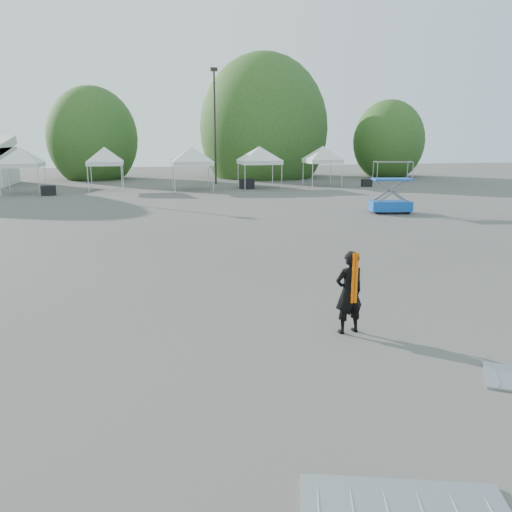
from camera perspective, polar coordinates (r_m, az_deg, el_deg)
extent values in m
plane|color=#474442|center=(13.46, 1.46, -4.06)|extent=(120.00, 120.00, 0.00)
cylinder|color=black|center=(44.88, -4.71, 14.28)|extent=(0.16, 0.16, 9.50)
cube|color=black|center=(45.22, -4.84, 20.50)|extent=(0.60, 0.25, 0.30)
cylinder|color=#382314|center=(52.77, -17.95, 9.62)|extent=(0.36, 0.36, 2.27)
ellipsoid|color=#264B19|center=(52.69, -18.17, 12.66)|extent=(4.16, 4.16, 4.78)
cylinder|color=#382314|center=(52.92, 0.87, 10.56)|extent=(0.36, 0.36, 2.80)
ellipsoid|color=#264B19|center=(52.86, 0.88, 14.29)|extent=(5.12, 5.12, 5.89)
cylinder|color=#382314|center=(55.53, 14.74, 9.90)|extent=(0.36, 0.36, 2.10)
ellipsoid|color=#264B19|center=(55.46, 14.90, 12.56)|extent=(3.84, 3.84, 4.42)
cylinder|color=silver|center=(39.09, -23.59, 7.85)|extent=(0.06, 0.06, 2.00)
cylinder|color=silver|center=(42.15, -26.40, 7.90)|extent=(0.06, 0.06, 2.00)
cylinder|color=silver|center=(41.61, -22.93, 8.18)|extent=(0.06, 0.06, 2.00)
cube|color=silver|center=(40.54, -25.20, 9.39)|extent=(2.77, 2.77, 0.30)
pyramid|color=silver|center=(40.50, -25.38, 11.15)|extent=(3.92, 3.92, 1.10)
cylinder|color=silver|center=(39.79, -18.65, 8.34)|extent=(0.06, 0.06, 2.00)
cylinder|color=silver|center=(39.61, -15.09, 8.56)|extent=(0.06, 0.06, 2.00)
cylinder|color=silver|center=(42.22, -18.31, 8.62)|extent=(0.06, 0.06, 2.00)
cylinder|color=silver|center=(42.05, -14.95, 8.82)|extent=(0.06, 0.06, 2.00)
cube|color=silver|center=(40.83, -16.85, 10.10)|extent=(2.65, 2.65, 0.30)
pyramid|color=silver|center=(40.79, -16.97, 11.85)|extent=(3.75, 3.75, 1.10)
cylinder|color=silver|center=(38.41, -9.28, 8.70)|extent=(0.06, 0.06, 2.00)
cylinder|color=silver|center=(38.68, -4.92, 8.86)|extent=(0.06, 0.06, 2.00)
cylinder|color=silver|center=(41.31, -9.52, 9.01)|extent=(0.06, 0.06, 2.00)
cylinder|color=silver|center=(41.56, -5.46, 9.16)|extent=(0.06, 0.06, 2.00)
cube|color=silver|center=(39.89, -7.34, 10.49)|extent=(3.11, 3.11, 0.30)
pyramid|color=silver|center=(39.85, -7.40, 12.29)|extent=(4.40, 4.40, 1.10)
cylinder|color=silver|center=(39.33, -1.27, 8.98)|extent=(0.06, 0.06, 2.00)
cylinder|color=silver|center=(40.00, 2.96, 9.04)|extent=(0.06, 0.06, 2.00)
cylinder|color=silver|center=(42.24, -2.06, 9.28)|extent=(0.06, 0.06, 2.00)
cylinder|color=silver|center=(42.87, 1.90, 9.34)|extent=(0.06, 0.06, 2.00)
cube|color=silver|center=(41.02, 0.39, 10.68)|extent=(3.17, 3.17, 0.30)
pyramid|color=silver|center=(40.97, 0.39, 12.42)|extent=(4.48, 4.48, 1.10)
cylinder|color=silver|center=(41.47, 6.48, 9.13)|extent=(0.06, 0.06, 2.00)
cylinder|color=silver|center=(42.36, 9.79, 9.11)|extent=(0.06, 0.06, 2.00)
cylinder|color=silver|center=(43.89, 5.40, 9.39)|extent=(0.06, 0.06, 2.00)
cylinder|color=silver|center=(44.73, 8.56, 9.37)|extent=(0.06, 0.06, 2.00)
cube|color=silver|center=(43.03, 7.60, 10.69)|extent=(2.75, 2.75, 0.30)
pyramid|color=silver|center=(42.99, 7.65, 12.35)|extent=(3.89, 3.89, 1.10)
imported|color=black|center=(10.61, 10.58, -4.11)|extent=(0.71, 0.53, 1.77)
cube|color=#F15C04|center=(10.36, 11.05, -2.52)|extent=(0.14, 0.02, 1.06)
cube|color=#0D3DB1|center=(28.27, 15.12, 5.56)|extent=(2.32, 1.48, 0.54)
cube|color=#0D3DB1|center=(28.12, 15.30, 8.46)|extent=(2.23, 1.41, 0.09)
cylinder|color=black|center=(27.66, 13.73, 4.97)|extent=(0.34, 0.20, 0.32)
cylinder|color=black|center=(28.12, 16.93, 4.91)|extent=(0.34, 0.20, 0.32)
cylinder|color=black|center=(28.52, 13.28, 5.24)|extent=(0.34, 0.20, 0.32)
cylinder|color=black|center=(28.96, 16.39, 5.18)|extent=(0.34, 0.20, 0.32)
cube|color=black|center=(38.75, -22.63, 6.93)|extent=(0.91, 0.71, 0.70)
cube|color=black|center=(40.46, -1.05, 8.23)|extent=(1.20, 1.07, 0.77)
cube|color=black|center=(43.27, 12.54, 8.16)|extent=(0.87, 0.71, 0.62)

